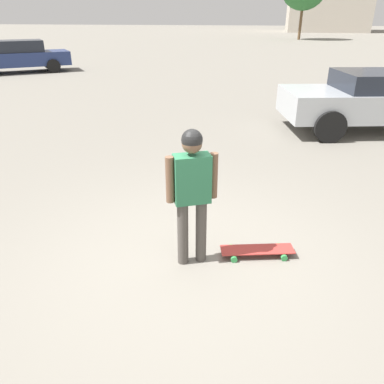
{
  "coord_description": "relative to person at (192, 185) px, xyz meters",
  "views": [
    {
      "loc": [
        -3.57,
        -0.68,
        2.62
      ],
      "look_at": [
        0.0,
        0.0,
        0.89
      ],
      "focal_mm": 35.0,
      "sensor_mm": 36.0,
      "label": 1
    }
  ],
  "objects": [
    {
      "name": "ground_plane",
      "position": [
        0.0,
        0.0,
        -0.97
      ],
      "size": [
        220.0,
        220.0,
        0.0
      ],
      "primitive_type": "plane",
      "color": "gray"
    },
    {
      "name": "person",
      "position": [
        0.0,
        0.0,
        0.0
      ],
      "size": [
        0.34,
        0.52,
        1.59
      ],
      "rotation": [
        0.0,
        0.0,
        -1.14
      ],
      "color": "#4C4742",
      "rests_on": "ground_plane"
    },
    {
      "name": "skateboard",
      "position": [
        0.25,
        -0.75,
        -0.9
      ],
      "size": [
        0.43,
        0.9,
        0.09
      ],
      "rotation": [
        0.0,
        0.0,
        1.81
      ],
      "color": "#A5332D",
      "rests_on": "ground_plane"
    },
    {
      "name": "car_parked_near",
      "position": [
        6.2,
        -3.25,
        -0.21
      ],
      "size": [
        2.69,
        4.45,
        1.42
      ],
      "rotation": [
        0.0,
        0.0,
        1.79
      ],
      "color": "#ADB2B7",
      "rests_on": "ground_plane"
    },
    {
      "name": "car_parked_far",
      "position": [
        14.07,
        11.39,
        -0.19
      ],
      "size": [
        4.26,
        4.83,
        1.51
      ],
      "rotation": [
        0.0,
        0.0,
        2.22
      ],
      "color": "navy",
      "rests_on": "ground_plane"
    }
  ]
}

